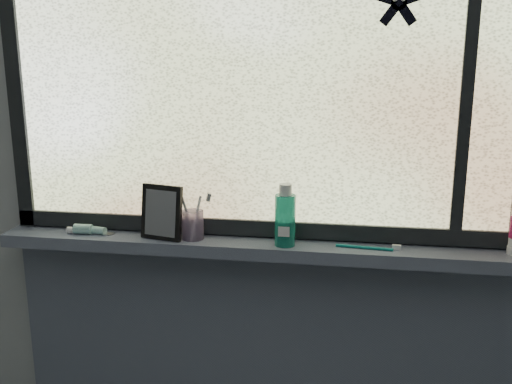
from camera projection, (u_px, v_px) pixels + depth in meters
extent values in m
cube|color=#9EA3A8|center=(258.00, 163.00, 1.77)|extent=(3.00, 0.01, 2.50)
cube|color=slate|center=(254.00, 247.00, 1.76)|extent=(1.62, 0.14, 0.04)
cube|color=slate|center=(257.00, 384.00, 1.93)|extent=(1.62, 0.02, 0.98)
cube|color=silver|center=(256.00, 72.00, 1.69)|extent=(1.50, 0.01, 1.00)
cube|color=black|center=(256.00, 227.00, 1.79)|extent=(1.60, 0.03, 0.05)
cube|color=black|center=(15.00, 71.00, 1.80)|extent=(0.05, 0.03, 1.10)
cube|color=black|center=(468.00, 73.00, 1.59)|extent=(0.03, 0.03, 1.00)
cube|color=black|center=(162.00, 212.00, 1.76)|extent=(0.15, 0.10, 0.17)
cylinder|color=#AD92C1|center=(193.00, 225.00, 1.77)|extent=(0.09, 0.09, 0.09)
cylinder|color=teal|center=(285.00, 215.00, 1.70)|extent=(0.06, 0.06, 0.16)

